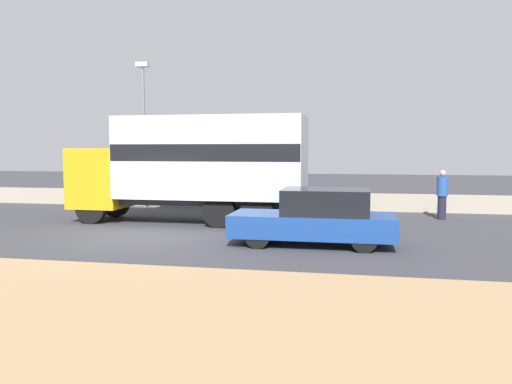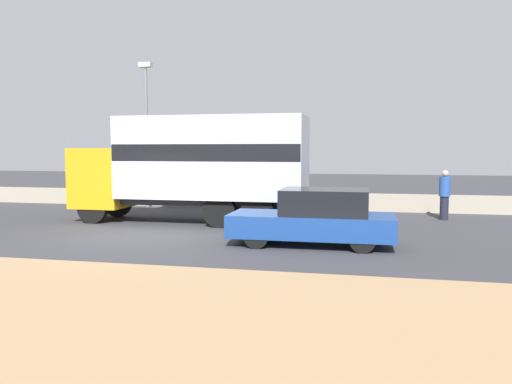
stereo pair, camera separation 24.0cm
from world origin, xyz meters
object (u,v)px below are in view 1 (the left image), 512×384
Objects in this scene: box_truck at (197,163)px; car_hatchback at (317,218)px; pedestrian at (442,194)px; street_lamp at (144,123)px.

box_truck reaches higher than car_hatchback.
pedestrian reaches higher than car_hatchback.
car_hatchback is at bearing -42.32° from street_lamp.
car_hatchback is 7.18m from pedestrian.
car_hatchback is (4.40, -3.32, -1.36)m from box_truck.
street_lamp is 3.51× the size of pedestrian.
street_lamp is at bearing -42.32° from car_hatchback.
street_lamp is at bearing -47.54° from box_truck.
box_truck is (3.76, -4.11, -1.61)m from street_lamp.
street_lamp reaches higher than box_truck.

